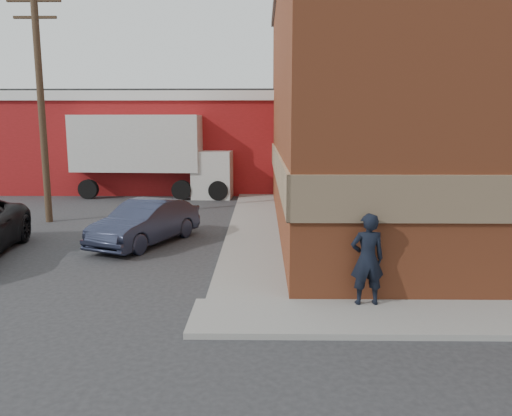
% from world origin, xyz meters
% --- Properties ---
extents(ground, '(90.00, 90.00, 0.00)m').
position_xyz_m(ground, '(0.00, 0.00, 0.00)').
color(ground, '#28282B').
rests_on(ground, ground).
extents(brick_building, '(14.25, 18.25, 9.36)m').
position_xyz_m(brick_building, '(8.50, 9.00, 4.68)').
color(brick_building, '#994727').
rests_on(brick_building, ground).
extents(sidewalk_west, '(1.80, 18.00, 0.12)m').
position_xyz_m(sidewalk_west, '(0.60, 9.00, 0.06)').
color(sidewalk_west, gray).
rests_on(sidewalk_west, ground).
extents(warehouse, '(16.30, 8.30, 5.60)m').
position_xyz_m(warehouse, '(-6.00, 20.00, 2.81)').
color(warehouse, maroon).
rests_on(warehouse, ground).
extents(utility_pole, '(2.00, 0.26, 9.00)m').
position_xyz_m(utility_pole, '(-7.50, 9.00, 4.75)').
color(utility_pole, '#493624').
rests_on(utility_pole, ground).
extents(man, '(0.73, 0.51, 1.92)m').
position_xyz_m(man, '(3.09, -0.25, 1.08)').
color(man, black).
rests_on(man, sidewalk_south).
extents(sedan, '(3.08, 4.52, 1.41)m').
position_xyz_m(sedan, '(-2.82, 5.38, 0.70)').
color(sedan, '#292E45').
rests_on(sedan, ground).
extents(box_truck, '(8.75, 3.07, 4.25)m').
position_xyz_m(box_truck, '(-4.70, 15.95, 2.45)').
color(box_truck, silver).
rests_on(box_truck, ground).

